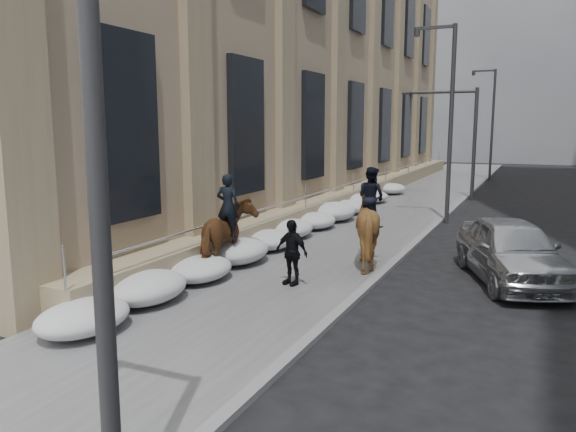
# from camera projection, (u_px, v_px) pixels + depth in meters

# --- Properties ---
(ground) EXTENTS (140.00, 140.00, 0.00)m
(ground) POSITION_uv_depth(u_px,v_px,m) (203.00, 316.00, 11.98)
(ground) COLOR black
(ground) RESTS_ON ground
(sidewalk) EXTENTS (5.00, 80.00, 0.12)m
(sidewalk) POSITION_uv_depth(u_px,v_px,m) (350.00, 233.00, 20.96)
(sidewalk) COLOR #545457
(sidewalk) RESTS_ON ground
(curb) EXTENTS (0.24, 80.00, 0.12)m
(curb) POSITION_uv_depth(u_px,v_px,m) (420.00, 239.00, 19.90)
(curb) COLOR slate
(curb) RESTS_ON ground
(limestone_building) EXTENTS (6.10, 44.00, 18.00)m
(limestone_building) POSITION_uv_depth(u_px,v_px,m) (318.00, 35.00, 30.64)
(limestone_building) COLOR tan
(limestone_building) RESTS_ON ground
(bg_building_mid) EXTENTS (30.00, 12.00, 28.00)m
(bg_building_mid) POSITION_uv_depth(u_px,v_px,m) (528.00, 34.00, 62.05)
(bg_building_mid) COLOR slate
(bg_building_mid) RESTS_ON ground
(bg_building_far) EXTENTS (24.00, 12.00, 20.00)m
(bg_building_far) POSITION_uv_depth(u_px,v_px,m) (450.00, 81.00, 77.55)
(bg_building_far) COLOR gray
(bg_building_far) RESTS_ON ground
(streetlight_near) EXTENTS (1.71, 0.24, 8.00)m
(streetlight_near) POSITION_uv_depth(u_px,v_px,m) (76.00, 61.00, 4.74)
(streetlight_near) COLOR #2D2D30
(streetlight_near) RESTS_ON ground
(streetlight_mid) EXTENTS (1.71, 0.24, 8.00)m
(streetlight_mid) POSITION_uv_depth(u_px,v_px,m) (447.00, 112.00, 22.72)
(streetlight_mid) COLOR #2D2D30
(streetlight_mid) RESTS_ON ground
(streetlight_far) EXTENTS (1.71, 0.24, 8.00)m
(streetlight_far) POSITION_uv_depth(u_px,v_px,m) (491.00, 117.00, 40.70)
(streetlight_far) COLOR #2D2D30
(streetlight_far) RESTS_ON ground
(traffic_signal) EXTENTS (4.10, 0.22, 6.00)m
(traffic_signal) POSITION_uv_depth(u_px,v_px,m) (457.00, 126.00, 30.28)
(traffic_signal) COLOR #2D2D30
(traffic_signal) RESTS_ON ground
(snow_bank) EXTENTS (1.70, 18.10, 0.76)m
(snow_bank) POSITION_uv_depth(u_px,v_px,m) (295.00, 227.00, 19.78)
(snow_bank) COLOR silver
(snow_bank) RESTS_ON sidewalk
(mounted_horse_left) EXTENTS (1.36, 2.41, 2.63)m
(mounted_horse_left) POSITION_uv_depth(u_px,v_px,m) (228.00, 233.00, 15.09)
(mounted_horse_left) COLOR #523118
(mounted_horse_left) RESTS_ON sidewalk
(mounted_horse_right) EXTENTS (2.44, 2.56, 2.77)m
(mounted_horse_right) POSITION_uv_depth(u_px,v_px,m) (367.00, 223.00, 15.80)
(mounted_horse_right) COLOR #4B2F15
(mounted_horse_right) RESTS_ON sidewalk
(pedestrian) EXTENTS (1.03, 0.65, 1.64)m
(pedestrian) POSITION_uv_depth(u_px,v_px,m) (291.00, 252.00, 13.84)
(pedestrian) COLOR black
(pedestrian) RESTS_ON sidewalk
(car_silver) EXTENTS (3.61, 5.30, 1.68)m
(car_silver) POSITION_uv_depth(u_px,v_px,m) (511.00, 250.00, 14.51)
(car_silver) COLOR #9CA0A3
(car_silver) RESTS_ON ground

